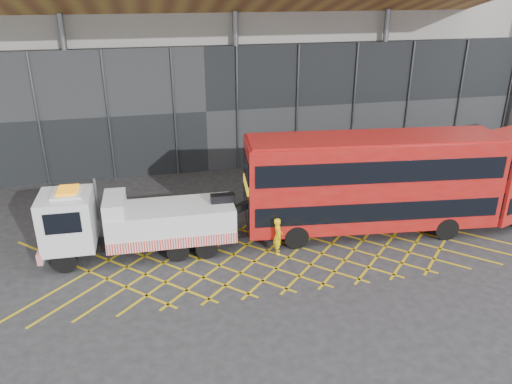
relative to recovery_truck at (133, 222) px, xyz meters
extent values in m
plane|color=#27272A|center=(2.77, -1.11, -1.62)|extent=(120.00, 120.00, 0.00)
cube|color=gold|center=(-2.03, -1.11, -1.62)|extent=(7.16, 7.16, 0.01)
cube|color=gold|center=(-2.03, -1.11, -1.62)|extent=(7.16, 7.16, 0.01)
cube|color=gold|center=(-0.43, -1.11, -1.62)|extent=(7.16, 7.16, 0.01)
cube|color=gold|center=(-0.43, -1.11, -1.62)|extent=(7.16, 7.16, 0.01)
cube|color=gold|center=(1.17, -1.11, -1.62)|extent=(7.16, 7.16, 0.01)
cube|color=gold|center=(1.17, -1.11, -1.62)|extent=(7.16, 7.16, 0.01)
cube|color=gold|center=(2.77, -1.11, -1.62)|extent=(7.16, 7.16, 0.01)
cube|color=gold|center=(2.77, -1.11, -1.62)|extent=(7.16, 7.16, 0.01)
cube|color=gold|center=(4.37, -1.11, -1.62)|extent=(7.16, 7.16, 0.01)
cube|color=gold|center=(4.37, -1.11, -1.62)|extent=(7.16, 7.16, 0.01)
cube|color=gold|center=(5.97, -1.11, -1.62)|extent=(7.16, 7.16, 0.01)
cube|color=gold|center=(5.97, -1.11, -1.62)|extent=(7.16, 7.16, 0.01)
cube|color=gold|center=(7.57, -1.11, -1.62)|extent=(7.16, 7.16, 0.01)
cube|color=gold|center=(7.57, -1.11, -1.62)|extent=(7.16, 7.16, 0.01)
cube|color=gold|center=(9.17, -1.11, -1.62)|extent=(7.16, 7.16, 0.01)
cube|color=gold|center=(9.17, -1.11, -1.62)|extent=(7.16, 7.16, 0.01)
cube|color=gold|center=(10.77, -1.11, -1.62)|extent=(7.16, 7.16, 0.01)
cube|color=gold|center=(10.77, -1.11, -1.62)|extent=(7.16, 7.16, 0.01)
cube|color=gold|center=(12.37, -1.11, -1.62)|extent=(7.16, 7.16, 0.01)
cube|color=gold|center=(12.37, -1.11, -1.62)|extent=(7.16, 7.16, 0.01)
cube|color=gold|center=(13.97, -1.11, -1.62)|extent=(7.16, 7.16, 0.01)
cube|color=gold|center=(13.97, -1.11, -1.62)|extent=(7.16, 7.16, 0.01)
cube|color=gold|center=(15.57, -1.11, -1.62)|extent=(7.16, 7.16, 0.01)
cube|color=gold|center=(15.57, -1.11, -1.62)|extent=(7.16, 7.16, 0.01)
cube|color=gray|center=(4.77, 17.89, 7.38)|extent=(55.00, 14.00, 18.00)
cube|color=black|center=(4.77, 10.59, 2.38)|extent=(55.00, 0.80, 8.00)
cylinder|color=#595B60|center=(-3.23, 10.39, 3.38)|extent=(0.36, 0.36, 10.00)
cylinder|color=#595B60|center=(6.77, 10.39, 3.38)|extent=(0.36, 0.36, 10.00)
cylinder|color=#595B60|center=(16.77, 10.39, 3.38)|extent=(0.36, 0.36, 10.00)
cube|color=black|center=(0.40, -0.01, -0.98)|extent=(8.80, 1.13, 0.32)
cube|color=white|center=(-2.75, 0.07, 0.36)|extent=(2.27, 2.36, 2.40)
cube|color=black|center=(-3.88, 0.10, 0.78)|extent=(0.09, 2.03, 1.02)
cube|color=red|center=(-3.90, 0.10, -0.84)|extent=(0.29, 2.41, 0.51)
cube|color=orange|center=(-2.56, 0.06, 1.78)|extent=(0.86, 1.13, 0.11)
cube|color=white|center=(1.69, -0.04, -0.10)|extent=(5.79, 2.45, 1.48)
cube|color=red|center=(1.66, -1.22, -0.65)|extent=(5.73, 0.19, 0.51)
cube|color=white|center=(-0.71, 0.02, 0.97)|extent=(0.98, 2.24, 0.65)
cube|color=black|center=(4.09, -0.09, 0.78)|extent=(1.12, 0.49, 0.46)
cube|color=black|center=(5.02, -0.11, 0.32)|extent=(2.03, 0.37, 1.00)
cylinder|color=black|center=(-2.96, -0.90, -1.11)|extent=(1.02, 0.35, 1.02)
cylinder|color=black|center=(-2.91, 1.04, -1.11)|extent=(1.02, 0.35, 1.02)
cylinder|color=black|center=(3.15, -1.04, -1.11)|extent=(1.02, 0.35, 1.02)
cylinder|color=black|center=(3.19, 0.90, -1.11)|extent=(1.02, 0.35, 1.02)
cylinder|color=#595B60|center=(-1.52, 0.96, 0.87)|extent=(0.13, 0.13, 2.03)
cube|color=#9E0F0C|center=(11.35, -0.26, 1.09)|extent=(12.37, 4.12, 4.28)
cube|color=black|center=(11.35, -0.26, 0.09)|extent=(11.89, 4.12, 0.94)
cube|color=black|center=(11.35, -0.26, 2.07)|extent=(11.89, 4.12, 1.05)
cube|color=black|center=(5.30, 0.40, 0.14)|extent=(0.33, 2.47, 1.43)
cube|color=black|center=(5.30, 0.40, 2.07)|extent=(0.33, 2.47, 1.05)
cube|color=yellow|center=(5.29, 0.40, 1.19)|extent=(0.27, 1.96, 0.39)
cube|color=#9E0F0C|center=(11.35, -0.26, 3.26)|extent=(12.10, 3.87, 0.13)
cylinder|color=black|center=(7.37, -1.09, -1.05)|extent=(1.18, 0.45, 1.15)
cylinder|color=black|center=(7.65, 1.41, -1.05)|extent=(1.18, 0.45, 1.15)
cylinder|color=black|center=(14.72, -1.90, -1.05)|extent=(1.18, 0.45, 1.15)
cylinder|color=black|center=(15.00, 0.60, -1.05)|extent=(1.18, 0.45, 1.15)
cube|color=black|center=(16.97, -1.17, 0.03)|extent=(0.79, 2.22, 1.34)
cube|color=black|center=(16.97, -1.17, 1.84)|extent=(0.79, 2.22, 0.98)
cube|color=yellow|center=(16.96, -1.17, 1.01)|extent=(0.64, 1.77, 0.36)
cylinder|color=black|center=(18.58, 0.59, -1.09)|extent=(1.12, 0.63, 1.07)
imported|color=yellow|center=(6.40, -1.38, -0.74)|extent=(0.50, 0.69, 1.77)
camera|label=1|loc=(0.90, -20.86, 9.99)|focal=35.00mm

